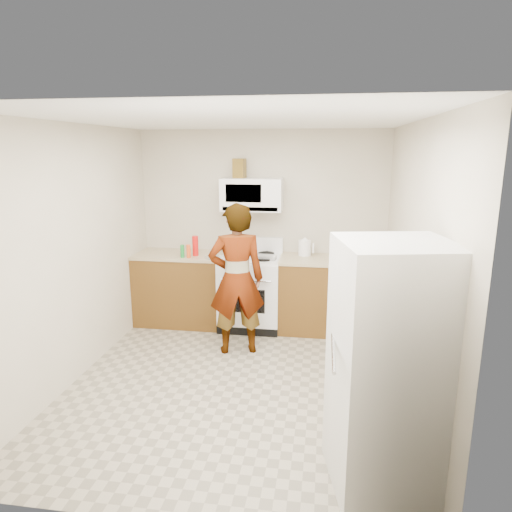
% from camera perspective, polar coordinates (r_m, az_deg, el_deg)
% --- Properties ---
extents(floor, '(3.60, 3.60, 0.00)m').
position_cam_1_polar(floor, '(4.70, -2.37, -15.43)').
color(floor, gray).
rests_on(floor, ground).
extents(back_wall, '(3.20, 0.02, 2.50)m').
position_cam_1_polar(back_wall, '(5.98, 0.75, 3.55)').
color(back_wall, beige).
rests_on(back_wall, floor).
extents(right_wall, '(0.02, 3.60, 2.50)m').
position_cam_1_polar(right_wall, '(4.24, 19.05, -1.18)').
color(right_wall, beige).
rests_on(right_wall, floor).
extents(cabinet_left, '(1.12, 0.62, 0.90)m').
position_cam_1_polar(cabinet_left, '(6.11, -9.40, -4.14)').
color(cabinet_left, brown).
rests_on(cabinet_left, floor).
extents(counter_left, '(1.14, 0.64, 0.03)m').
position_cam_1_polar(counter_left, '(5.98, -9.57, 0.14)').
color(counter_left, tan).
rests_on(counter_left, cabinet_left).
extents(cabinet_right, '(0.80, 0.62, 0.90)m').
position_cam_1_polar(cabinet_right, '(5.82, 6.99, -4.92)').
color(cabinet_right, brown).
rests_on(cabinet_right, floor).
extents(counter_right, '(0.82, 0.64, 0.03)m').
position_cam_1_polar(counter_right, '(5.70, 7.12, -0.44)').
color(counter_right, tan).
rests_on(counter_right, cabinet_right).
extents(gas_range, '(0.76, 0.65, 1.13)m').
position_cam_1_polar(gas_range, '(5.87, -0.65, -4.30)').
color(gas_range, white).
rests_on(gas_range, floor).
extents(microwave, '(0.76, 0.38, 0.40)m').
position_cam_1_polar(microwave, '(5.75, -0.48, 7.70)').
color(microwave, white).
rests_on(microwave, back_wall).
extents(person, '(0.71, 0.56, 1.70)m').
position_cam_1_polar(person, '(5.05, -2.44, -2.94)').
color(person, tan).
rests_on(person, floor).
extents(fridge, '(0.82, 0.82, 1.70)m').
position_cam_1_polar(fridge, '(3.20, 16.32, -13.35)').
color(fridge, silver).
rests_on(fridge, floor).
extents(kettle, '(0.19, 0.19, 0.19)m').
position_cam_1_polar(kettle, '(5.82, 6.12, 1.02)').
color(kettle, white).
rests_on(kettle, counter_right).
extents(jug, '(0.16, 0.16, 0.24)m').
position_cam_1_polar(jug, '(5.79, -2.08, 10.90)').
color(jug, brown).
rests_on(jug, microwave).
extents(saucepan, '(0.27, 0.27, 0.13)m').
position_cam_1_polar(saucepan, '(5.90, -2.17, 1.14)').
color(saucepan, '#ABAAAF').
rests_on(saucepan, gas_range).
extents(tray, '(0.26, 0.18, 0.05)m').
position_cam_1_polar(tray, '(5.61, 1.25, -0.17)').
color(tray, white).
rests_on(tray, gas_range).
extents(bottle_spray, '(0.10, 0.10, 0.25)m').
position_cam_1_polar(bottle_spray, '(5.81, -7.59, 1.26)').
color(bottle_spray, red).
rests_on(bottle_spray, counter_left).
extents(bottle_hot_sauce, '(0.07, 0.07, 0.16)m').
position_cam_1_polar(bottle_hot_sauce, '(5.72, -8.43, 0.59)').
color(bottle_hot_sauce, '#E94D19').
rests_on(bottle_hot_sauce, counter_left).
extents(bottle_green_cap, '(0.06, 0.06, 0.16)m').
position_cam_1_polar(bottle_green_cap, '(5.74, -9.19, 0.59)').
color(bottle_green_cap, '#177F2C').
rests_on(bottle_green_cap, counter_left).
extents(pot_lid, '(0.35, 0.35, 0.01)m').
position_cam_1_polar(pot_lid, '(5.69, -5.18, -0.15)').
color(pot_lid, white).
rests_on(pot_lid, counter_left).
extents(broom, '(0.14, 0.25, 1.20)m').
position_cam_1_polar(broom, '(5.22, 15.97, -5.68)').
color(broom, white).
rests_on(broom, floor).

